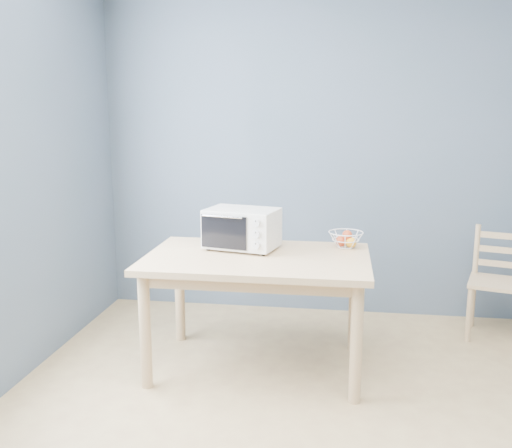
# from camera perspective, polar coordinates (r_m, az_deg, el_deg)

# --- Properties ---
(room) EXTENTS (4.01, 4.51, 2.61)m
(room) POSITION_cam_1_polar(r_m,az_deg,el_deg) (2.37, 10.10, 2.67)
(room) COLOR tan
(room) RESTS_ON ground
(dining_table) EXTENTS (1.40, 0.90, 0.75)m
(dining_table) POSITION_cam_1_polar(r_m,az_deg,el_deg) (3.61, 0.12, -4.74)
(dining_table) COLOR #DFB986
(dining_table) RESTS_ON ground
(toaster_oven) EXTENTS (0.51, 0.41, 0.27)m
(toaster_oven) POSITION_cam_1_polar(r_m,az_deg,el_deg) (3.74, -1.68, -0.38)
(toaster_oven) COLOR silver
(toaster_oven) RESTS_ON dining_table
(fruit_basket) EXTENTS (0.24, 0.24, 0.12)m
(fruit_basket) POSITION_cam_1_polar(r_m,az_deg,el_deg) (3.83, 9.00, -1.47)
(fruit_basket) COLOR white
(fruit_basket) RESTS_ON dining_table
(dining_chair) EXTENTS (0.47, 0.47, 0.81)m
(dining_chair) POSITION_cam_1_polar(r_m,az_deg,el_deg) (4.55, 22.93, -5.54)
(dining_chair) COLOR #DFB986
(dining_chair) RESTS_ON ground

